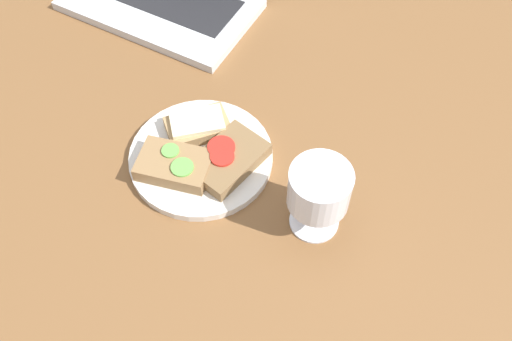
# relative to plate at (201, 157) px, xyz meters

# --- Properties ---
(wooden_table) EXTENTS (1.40, 1.40, 0.03)m
(wooden_table) POSITION_rel_plate_xyz_m (0.05, -0.02, -0.02)
(wooden_table) COLOR brown
(wooden_table) RESTS_ON ground
(plate) EXTENTS (0.23, 0.23, 0.01)m
(plate) POSITION_rel_plate_xyz_m (0.00, 0.00, 0.00)
(plate) COLOR silver
(plate) RESTS_ON wooden_table
(sandwich_with_cucumber) EXTENTS (0.12, 0.09, 0.03)m
(sandwich_with_cucumber) POSITION_rel_plate_xyz_m (-0.02, -0.04, 0.02)
(sandwich_with_cucumber) COLOR #937047
(sandwich_with_cucumber) RESTS_ON plate
(sandwich_with_tomato) EXTENTS (0.10, 0.13, 0.03)m
(sandwich_with_tomato) POSITION_rel_plate_xyz_m (0.05, 0.01, 0.02)
(sandwich_with_tomato) COLOR brown
(sandwich_with_tomato) RESTS_ON plate
(sandwich_with_cheese) EXTENTS (0.11, 0.11, 0.03)m
(sandwich_with_cheese) POSITION_rel_plate_xyz_m (-0.03, 0.04, 0.02)
(sandwich_with_cheese) COLOR #A88456
(sandwich_with_cheese) RESTS_ON plate
(wine_glass) EXTENTS (0.09, 0.09, 0.12)m
(wine_glass) POSITION_rel_plate_xyz_m (0.20, -0.01, 0.08)
(wine_glass) COLOR white
(wine_glass) RESTS_ON wooden_table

